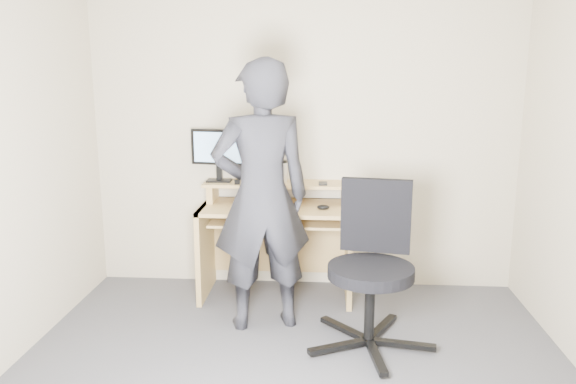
# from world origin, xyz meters

# --- Properties ---
(back_wall) EXTENTS (3.50, 0.02, 2.50)m
(back_wall) POSITION_xyz_m (0.00, 1.75, 1.25)
(back_wall) COLOR beige
(back_wall) RESTS_ON ground
(desk) EXTENTS (1.20, 0.60, 0.91)m
(desk) POSITION_xyz_m (-0.20, 1.53, 0.55)
(desk) COLOR tan
(desk) RESTS_ON ground
(monitor) EXTENTS (0.45, 0.13, 0.43)m
(monitor) POSITION_xyz_m (-0.68, 1.60, 1.17)
(monitor) COLOR black
(monitor) RESTS_ON desk
(external_drive) EXTENTS (0.09, 0.14, 0.20)m
(external_drive) POSITION_xyz_m (-0.38, 1.61, 1.01)
(external_drive) COLOR black
(external_drive) RESTS_ON desk
(travel_mug) EXTENTS (0.08, 0.08, 0.16)m
(travel_mug) POSITION_xyz_m (-0.16, 1.60, 0.99)
(travel_mug) COLOR silver
(travel_mug) RESTS_ON desk
(smartphone) EXTENTS (0.07, 0.13, 0.01)m
(smartphone) POSITION_xyz_m (0.17, 1.55, 0.92)
(smartphone) COLOR black
(smartphone) RESTS_ON desk
(charger) EXTENTS (0.05, 0.05, 0.03)m
(charger) POSITION_xyz_m (-0.52, 1.51, 0.93)
(charger) COLOR black
(charger) RESTS_ON desk
(headphones) EXTENTS (0.20, 0.20, 0.06)m
(headphones) POSITION_xyz_m (-0.30, 1.64, 0.92)
(headphones) COLOR silver
(headphones) RESTS_ON desk
(keyboard) EXTENTS (0.48, 0.26, 0.03)m
(keyboard) POSITION_xyz_m (-0.30, 1.36, 0.67)
(keyboard) COLOR black
(keyboard) RESTS_ON desk
(mouse) EXTENTS (0.11, 0.08, 0.04)m
(mouse) POSITION_xyz_m (0.17, 1.35, 0.77)
(mouse) COLOR black
(mouse) RESTS_ON desk
(office_chair) EXTENTS (0.84, 0.84, 1.06)m
(office_chair) POSITION_xyz_m (0.50, 0.69, 0.58)
(office_chair) COLOR black
(office_chair) RESTS_ON ground
(person) EXTENTS (0.79, 0.63, 1.89)m
(person) POSITION_xyz_m (-0.25, 0.90, 0.94)
(person) COLOR black
(person) RESTS_ON ground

